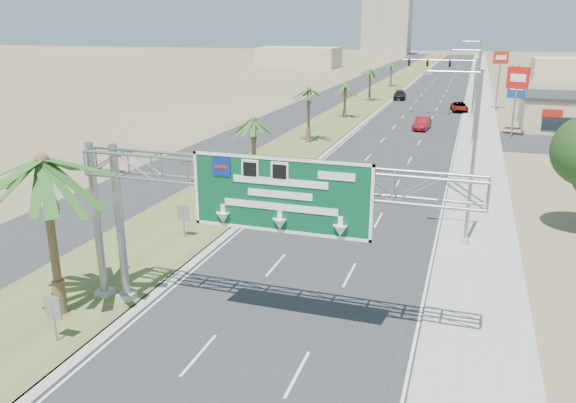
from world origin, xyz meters
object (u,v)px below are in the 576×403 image
at_px(pole_sign_red_near, 518,82).
at_px(sign_gantry, 247,187).
at_px(pole_sign_blue, 517,88).
at_px(car_left_lane, 316,194).
at_px(palm_near, 42,162).
at_px(signal_mast, 460,82).
at_px(car_far, 400,95).
at_px(pole_sign_red_far, 500,63).
at_px(car_mid_lane, 422,124).
at_px(car_right_lane, 459,107).

bearing_deg(pole_sign_red_near, sign_gantry, -104.86).
bearing_deg(pole_sign_blue, pole_sign_red_near, -93.35).
relative_size(sign_gantry, car_left_lane, 4.04).
distance_m(palm_near, signal_mast, 65.60).
relative_size(sign_gantry, palm_near, 2.01).
bearing_deg(pole_sign_red_near, car_far, 117.92).
bearing_deg(sign_gantry, pole_sign_blue, 76.11).
relative_size(car_far, pole_sign_red_far, 0.57).
xyz_separation_m(car_mid_lane, pole_sign_red_near, (10.17, -2.37, 5.58)).
relative_size(car_far, pole_sign_blue, 0.70).
height_order(car_mid_lane, pole_sign_red_near, pole_sign_red_near).
height_order(palm_near, pole_sign_blue, palm_near).
relative_size(car_mid_lane, pole_sign_red_far, 0.51).
distance_m(car_mid_lane, pole_sign_red_far, 23.34).
bearing_deg(car_left_lane, car_far, 95.61).
xyz_separation_m(car_mid_lane, pole_sign_red_far, (9.02, 20.60, 6.26)).
bearing_deg(car_far, car_left_lane, -92.90).
distance_m(car_left_lane, pole_sign_red_near, 34.50).
relative_size(car_mid_lane, pole_sign_red_near, 0.56).
xyz_separation_m(pole_sign_blue, pole_sign_red_far, (-1.42, 18.42, 1.78)).
height_order(pole_sign_red_near, pole_sign_red_far, pole_sign_red_far).
relative_size(car_mid_lane, car_right_lane, 0.93).
bearing_deg(sign_gantry, palm_near, -166.68).
bearing_deg(car_left_lane, car_mid_lane, 86.13).
relative_size(car_mid_lane, car_far, 0.90).
xyz_separation_m(sign_gantry, signal_mast, (6.23, 62.05, -1.21)).
relative_size(sign_gantry, car_far, 3.31).
bearing_deg(signal_mast, car_left_lane, -100.17).
xyz_separation_m(car_left_lane, pole_sign_blue, (14.81, 35.32, 4.52)).
bearing_deg(car_mid_lane, car_left_lane, -92.47).
bearing_deg(car_right_lane, car_mid_lane, -110.29).
xyz_separation_m(palm_near, pole_sign_blue, (21.14, 54.49, -1.70)).
bearing_deg(pole_sign_blue, car_right_lane, 113.54).
distance_m(palm_near, car_left_lane, 21.12).
relative_size(signal_mast, car_far, 2.03).
bearing_deg(pole_sign_red_far, car_right_lane, -147.87).
distance_m(signal_mast, pole_sign_red_far, 10.63).
bearing_deg(pole_sign_red_far, signal_mast, -120.89).
relative_size(sign_gantry, car_mid_lane, 3.68).
height_order(palm_near, pole_sign_red_far, pole_sign_red_far).
xyz_separation_m(signal_mast, pole_sign_red_far, (5.35, 8.94, 2.16)).
relative_size(signal_mast, car_right_lane, 2.09).
distance_m(sign_gantry, car_far, 79.76).
distance_m(car_mid_lane, car_right_lane, 17.77).
distance_m(car_right_lane, pole_sign_red_near, 21.47).
relative_size(car_far, pole_sign_red_near, 0.62).
height_order(pole_sign_red_near, pole_sign_blue, pole_sign_red_near).
bearing_deg(car_mid_lane, car_far, 107.63).
bearing_deg(car_far, car_mid_lane, -82.27).
relative_size(pole_sign_red_near, pole_sign_red_far, 0.92).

